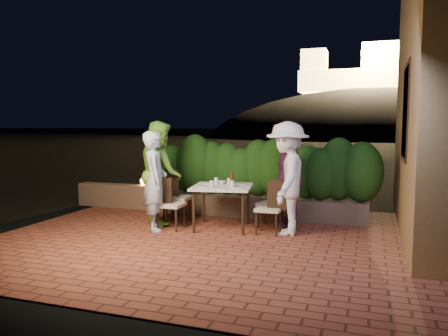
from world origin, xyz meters
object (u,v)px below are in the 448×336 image
at_px(dining_table, 222,207).
at_px(chair_left_front, 171,204).
at_px(chair_left_back, 177,197).
at_px(chair_right_back, 270,203).
at_px(beer_bottle, 232,178).
at_px(chair_right_front, 269,208).
at_px(diner_blue, 155,181).
at_px(bowl, 221,182).
at_px(diner_white, 287,178).
at_px(diner_purple, 288,179).
at_px(diner_green, 161,172).
at_px(parapet_lamp, 143,182).

height_order(dining_table, chair_left_front, chair_left_front).
relative_size(chair_left_back, chair_right_back, 1.13).
xyz_separation_m(beer_bottle, chair_left_front, (-0.97, -0.41, -0.44)).
xyz_separation_m(chair_right_front, diner_blue, (-1.90, -0.36, 0.42)).
distance_m(dining_table, chair_right_back, 0.86).
distance_m(chair_right_front, chair_right_back, 0.49).
xyz_separation_m(bowl, diner_white, (1.26, -0.31, 0.16)).
bearing_deg(chair_right_front, dining_table, -8.29).
distance_m(beer_bottle, chair_left_back, 1.15).
distance_m(diner_blue, diner_white, 2.24).
distance_m(beer_bottle, chair_left_front, 1.14).
relative_size(dining_table, beer_bottle, 3.54).
distance_m(dining_table, bowl, 0.49).
relative_size(bowl, chair_right_front, 0.21).
distance_m(chair_right_back, diner_purple, 0.53).
bearing_deg(chair_left_front, diner_green, 134.32).
relative_size(beer_bottle, diner_green, 0.15).
bearing_deg(diner_blue, chair_left_back, -40.82).
xyz_separation_m(dining_table, chair_left_back, (-0.92, 0.13, 0.12)).
relative_size(bowl, chair_left_back, 0.19).
bearing_deg(dining_table, diner_white, -2.31).
bearing_deg(diner_purple, beer_bottle, -96.71).
xyz_separation_m(chair_left_front, chair_left_back, (-0.11, 0.48, 0.04)).
distance_m(chair_left_front, diner_green, 0.75).
bearing_deg(beer_bottle, chair_left_front, -156.84).
distance_m(bowl, diner_purple, 1.21).
height_order(beer_bottle, bowl, beer_bottle).
height_order(chair_left_back, parapet_lamp, chair_left_back).
bearing_deg(dining_table, chair_right_front, -8.30).
height_order(diner_blue, parapet_lamp, diner_blue).
relative_size(dining_table, chair_left_back, 1.02).
bearing_deg(beer_bottle, diner_white, -6.18).
bearing_deg(diner_white, bowl, -108.11).
relative_size(bowl, chair_left_front, 0.21).
xyz_separation_m(chair_right_front, diner_white, (0.29, 0.08, 0.49)).
relative_size(chair_right_front, diner_white, 0.47).
height_order(dining_table, chair_right_front, chair_right_front).
distance_m(dining_table, chair_left_front, 0.89).
bearing_deg(chair_right_back, beer_bottle, 37.21).
height_order(diner_purple, parapet_lamp, diner_purple).
distance_m(chair_left_back, diner_white, 2.12).
bearing_deg(beer_bottle, chair_right_back, 26.02).
height_order(chair_right_front, diner_green, diner_green).
height_order(beer_bottle, chair_right_back, beer_bottle).
xyz_separation_m(bowl, chair_left_front, (-0.69, -0.62, -0.32)).
bearing_deg(chair_left_back, diner_blue, -104.31).
height_order(chair_right_back, parapet_lamp, chair_right_back).
bearing_deg(chair_right_front, chair_left_back, -8.14).
height_order(bowl, diner_white, diner_white).
bearing_deg(chair_left_front, parapet_lamp, 132.41).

